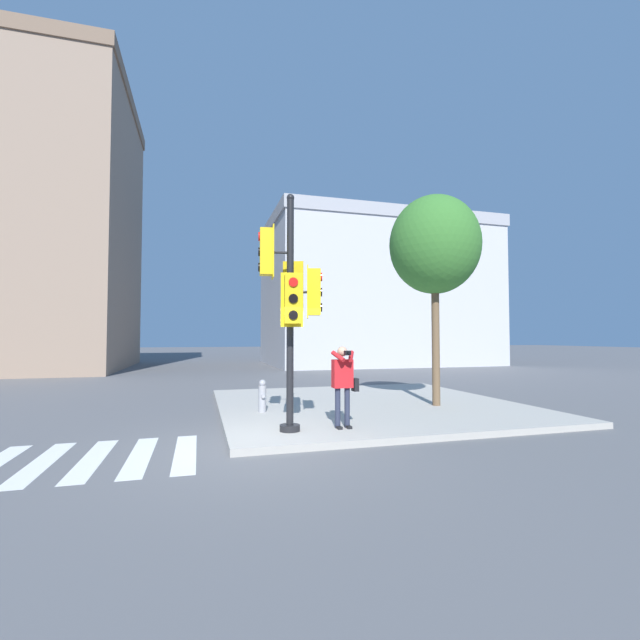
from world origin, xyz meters
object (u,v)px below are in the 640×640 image
object	(u,v)px
person_photographer	(343,379)
fire_hydrant	(262,396)
traffic_signal_pole	(291,294)
street_tree	(435,246)

from	to	relation	value
person_photographer	fire_hydrant	xyz separation A→B (m)	(-1.31, 2.24, -0.58)
traffic_signal_pole	fire_hydrant	world-z (taller)	traffic_signal_pole
person_photographer	street_tree	distance (m)	5.08
traffic_signal_pole	street_tree	size ratio (longest dim) A/B	0.82
person_photographer	street_tree	bearing A→B (deg)	31.05
fire_hydrant	traffic_signal_pole	bearing A→B (deg)	-84.11
traffic_signal_pole	fire_hydrant	xyz separation A→B (m)	(-0.23, 2.26, -2.27)
traffic_signal_pole	person_photographer	xyz separation A→B (m)	(1.07, 0.01, -1.69)
traffic_signal_pole	person_photographer	world-z (taller)	traffic_signal_pole
person_photographer	fire_hydrant	world-z (taller)	person_photographer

